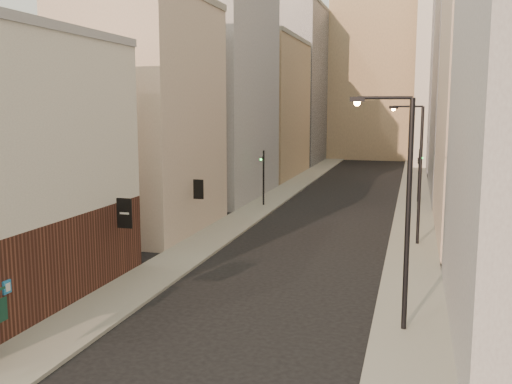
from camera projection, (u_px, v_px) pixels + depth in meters
name	position (u px, v px, depth m)	size (l,w,h in m)	color
sidewalk_left	(301.00, 181.00, 67.46)	(3.00, 140.00, 0.15)	gray
sidewalk_right	(414.00, 185.00, 64.01)	(3.00, 140.00, 0.15)	gray
left_bldg_beige	(145.00, 118.00, 40.13)	(8.00, 12.00, 16.00)	#B29E8C
left_bldg_grey	(220.00, 94.00, 55.07)	(8.00, 16.00, 20.00)	gray
left_bldg_tan	(266.00, 109.00, 72.44)	(8.00, 18.00, 17.00)	#957E60
left_bldg_wingrid	(298.00, 87.00, 90.98)	(8.00, 20.00, 24.00)	gray
right_bldg_beige	(506.00, 88.00, 37.26)	(8.00, 16.00, 20.00)	#B29E8C
right_bldg_wingrid	(478.00, 64.00, 55.87)	(8.00, 20.00, 26.00)	gray
clock_tower	(374.00, 55.00, 98.65)	(14.00, 14.00, 44.90)	#957E60
white_tower	(445.00, 38.00, 82.25)	(8.00, 8.00, 41.50)	silver
streetlamp_near	(402.00, 201.00, 21.73)	(2.41, 0.44, 9.19)	black
streetlamp_mid	(417.00, 167.00, 35.82)	(2.19, 1.08, 8.88)	black
traffic_light_left	(264.00, 167.00, 50.33)	(0.56, 0.45, 5.00)	black
traffic_light_right	(419.00, 163.00, 51.95)	(0.64, 0.63, 5.00)	black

